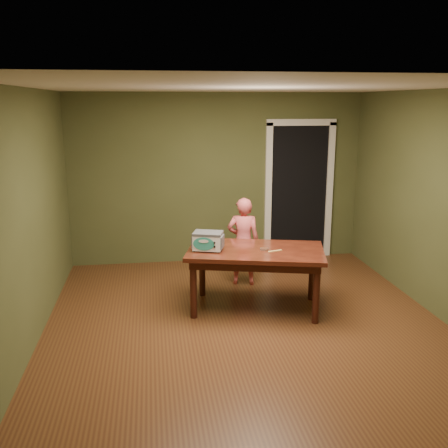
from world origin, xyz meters
name	(u,v)px	position (x,y,z in m)	size (l,w,h in m)	color
floor	(248,327)	(0.00, 0.00, 0.00)	(5.00, 5.00, 0.00)	brown
room_shell	(249,176)	(0.00, 0.00, 1.71)	(4.52, 5.02, 2.61)	#4C512B
doorway	(293,189)	(1.30, 2.78, 1.06)	(1.10, 0.66, 2.25)	black
dining_table	(256,257)	(0.19, 0.50, 0.65)	(1.77, 1.27, 0.75)	#34130C
toy_oven	(208,240)	(-0.38, 0.55, 0.87)	(0.41, 0.33, 0.22)	#4C4F54
baking_pan	(264,249)	(0.28, 0.46, 0.76)	(0.10, 0.10, 0.02)	silver
spatula	(275,251)	(0.40, 0.39, 0.75)	(0.18, 0.03, 0.01)	#E0BA61
child	(243,241)	(0.20, 1.37, 0.61)	(0.44, 0.29, 1.21)	#E85F62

